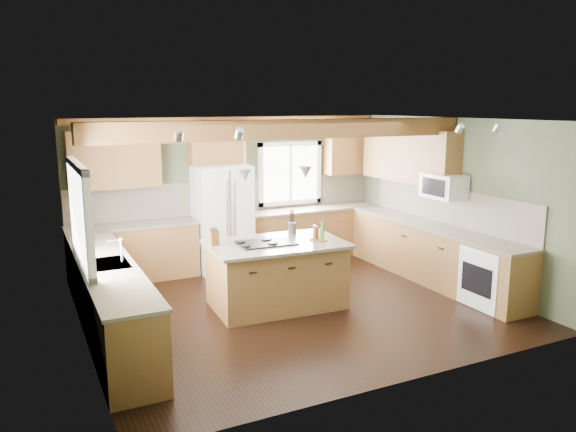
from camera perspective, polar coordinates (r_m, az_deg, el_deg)
name	(u,v)px	position (r m, az deg, el deg)	size (l,w,h in m)	color
floor	(294,305)	(8.06, 0.60, -9.04)	(5.60, 5.60, 0.00)	black
ceiling	(294,120)	(7.56, 0.64, 9.76)	(5.60, 5.60, 0.00)	silver
wall_back	(231,191)	(9.97, -5.83, 2.58)	(5.60, 5.60, 0.00)	#464D36
wall_left	(78,236)	(6.95, -20.51, -1.93)	(5.00, 5.00, 0.00)	#464D36
wall_right	(451,200)	(9.29, 16.26, 1.53)	(5.00, 5.00, 0.00)	#464D36
ceiling_beam	(291,129)	(7.66, 0.30, 8.81)	(5.55, 0.26, 0.26)	brown
soffit_trim	(231,120)	(9.77, -5.78, 9.70)	(5.55, 0.20, 0.10)	brown
backsplash_back	(231,196)	(9.97, -5.79, 2.05)	(5.58, 0.03, 0.58)	brown
backsplash_right	(448,206)	(9.33, 15.96, 1.03)	(0.03, 3.70, 0.58)	brown
base_cab_back_left	(134,253)	(9.40, -15.39, -3.67)	(2.02, 0.60, 0.88)	brown
counter_back_left	(132,225)	(9.30, -15.54, -0.93)	(2.06, 0.64, 0.04)	#51493B
base_cab_back_right	(313,233)	(10.47, 2.51, -1.75)	(2.62, 0.60, 0.88)	brown
counter_back_right	(313,209)	(10.38, 2.53, 0.73)	(2.66, 0.64, 0.04)	#51493B
base_cab_left	(109,301)	(7.26, -17.71, -8.25)	(0.60, 3.70, 0.88)	brown
counter_left	(107,265)	(7.13, -17.93, -4.76)	(0.64, 3.74, 0.04)	#51493B
base_cab_right	(432,254)	(9.31, 14.39, -3.77)	(0.60, 3.70, 0.88)	brown
counter_right	(433,226)	(9.20, 14.53, -1.00)	(0.64, 3.74, 0.04)	#51493B
upper_cab_back_left	(114,160)	(9.23, -17.25, 5.49)	(1.40, 0.35, 0.90)	brown
upper_cab_over_fridge	(217,143)	(9.62, -7.26, 7.32)	(0.96, 0.35, 0.70)	brown
upper_cab_right	(409,155)	(9.77, 12.16, 6.04)	(0.35, 2.20, 0.90)	brown
upper_cab_back_corner	(348,150)	(10.75, 6.08, 6.69)	(0.90, 0.35, 0.90)	brown
window_left	(78,214)	(6.95, -20.53, 0.18)	(0.04, 1.60, 1.05)	white
window_back	(290,173)	(10.37, 0.16, 4.36)	(1.10, 0.04, 1.00)	white
sink	(107,265)	(7.12, -17.93, -4.72)	(0.50, 0.65, 0.03)	#262628
faucet	(121,251)	(7.11, -16.57, -3.46)	(0.02, 0.02, 0.28)	#B2B2B7
dishwasher	(130,342)	(6.07, -15.73, -12.19)	(0.60, 0.60, 0.84)	white
oven	(493,277)	(8.40, 20.08, -5.82)	(0.60, 0.72, 0.84)	white
microwave	(444,186)	(9.07, 15.53, 2.94)	(0.40, 0.70, 0.38)	white
pendant_left	(245,175)	(7.46, -4.37, 4.16)	(0.18, 0.18, 0.16)	#B2B2B7
pendant_right	(306,172)	(7.78, 1.79, 4.48)	(0.18, 0.18, 0.16)	#B2B2B7
refrigerator	(222,218)	(9.59, -6.68, -0.22)	(0.90, 0.74, 1.80)	white
island	(276,276)	(7.92, -1.18, -6.08)	(1.76, 1.08, 0.88)	brown
island_top	(276,244)	(7.79, -1.20, -2.84)	(1.88, 1.19, 0.04)	#51493B
cooktop	(266,243)	(7.73, -2.21, -2.73)	(0.76, 0.51, 0.02)	black
knife_block	(214,238)	(7.67, -7.55, -2.23)	(0.12, 0.09, 0.20)	brown
utensil_crock	(292,228)	(8.31, 0.42, -1.23)	(0.12, 0.12, 0.16)	#3C3330
bottle_tray	(319,232)	(7.90, 3.16, -1.60)	(0.26, 0.26, 0.24)	brown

